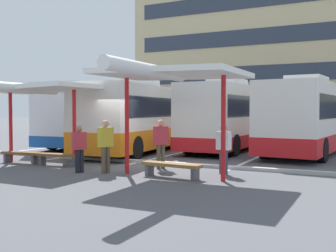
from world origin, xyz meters
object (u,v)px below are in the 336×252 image
coach_bus_0 (116,114)px  bench_1 (59,157)px  waiting_passenger_0 (224,146)px  bench_0 (21,155)px  waiting_passenger_2 (161,140)px  coach_bus_1 (149,119)px  waiting_shelter_0 (35,90)px  waiting_passenger_3 (106,142)px  coach_bus_2 (235,117)px  waiting_passenger_1 (79,146)px  bench_2 (171,167)px  waiting_shelter_1 (168,75)px  coach_bus_3 (313,118)px

coach_bus_0 → bench_1: (3.50, -9.13, -1.48)m
bench_1 → waiting_passenger_0: (6.18, 0.81, 0.58)m
bench_0 → waiting_passenger_0: 8.05m
waiting_passenger_2 → coach_bus_0: bearing=131.9°
coach_bus_1 → bench_1: bearing=-90.6°
waiting_shelter_0 → waiting_passenger_3: waiting_shelter_0 is taller
coach_bus_2 → waiting_passenger_1: bearing=-101.8°
waiting_passenger_0 → waiting_passenger_3: waiting_passenger_3 is taller
coach_bus_0 → bench_2: 12.92m
coach_bus_2 → waiting_passenger_3: bearing=-97.8°
waiting_shelter_1 → waiting_passenger_0: size_ratio=3.28×
coach_bus_3 → waiting_passenger_2: size_ratio=6.06×
coach_bus_0 → waiting_passenger_1: (5.29, -10.16, -0.92)m
bench_0 → coach_bus_0: bearing=100.5°
waiting_shelter_1 → waiting_passenger_2: waiting_shelter_1 is taller
bench_1 → waiting_passenger_1: (1.79, -1.03, 0.56)m
bench_2 → waiting_passenger_1: waiting_passenger_1 is taller
bench_2 → waiting_passenger_2: bearing=127.1°
coach_bus_0 → bench_0: coach_bus_0 is taller
bench_0 → waiting_passenger_3: 4.48m
bench_2 → waiting_passenger_0: 1.92m
coach_bus_2 → waiting_passenger_3: (-1.37, -10.04, -0.70)m
waiting_passenger_0 → waiting_passenger_1: waiting_passenger_0 is taller
waiting_shelter_1 → waiting_passenger_2: (-1.16, 1.76, -2.11)m
bench_2 → waiting_passenger_3: waiting_passenger_3 is taller
waiting_shelter_0 → waiting_passenger_2: waiting_shelter_0 is taller
coach_bus_1 → waiting_shelter_0: coach_bus_1 is taller
waiting_shelter_0 → waiting_passenger_0: 7.41m
bench_2 → waiting_passenger_2: 2.04m
bench_1 → coach_bus_3: bearing=48.6°
waiting_passenger_0 → waiting_passenger_3: bearing=-157.6°
coach_bus_3 → coach_bus_1: bearing=-164.6°
bench_1 → waiting_passenger_2: size_ratio=1.03×
coach_bus_2 → coach_bus_3: size_ratio=0.97×
coach_bus_3 → bench_0: (-9.76, -9.12, -1.35)m
waiting_passenger_0 → coach_bus_3: bearing=77.7°
coach_bus_2 → waiting_shelter_0: 10.82m
waiting_passenger_0 → waiting_passenger_2: size_ratio=0.92×
waiting_passenger_0 → waiting_passenger_3: (-3.59, -1.48, 0.11)m
bench_2 → waiting_passenger_0: bearing=47.7°
coach_bus_1 → coach_bus_2: coach_bus_2 is taller
coach_bus_1 → bench_0: (-1.87, -6.94, -1.30)m
waiting_passenger_1 → waiting_passenger_3: bearing=24.2°
waiting_passenger_0 → waiting_shelter_0: bearing=-171.7°
waiting_passenger_2 → waiting_passenger_3: size_ratio=1.00×
coach_bus_0 → waiting_shelter_0: 9.76m
coach_bus_1 → waiting_shelter_1: 9.15m
bench_2 → waiting_passenger_1: (-3.16, -0.49, 0.55)m
coach_bus_2 → bench_0: size_ratio=5.84×
coach_bus_2 → bench_1: 10.27m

